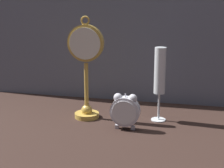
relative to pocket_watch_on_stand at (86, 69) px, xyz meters
name	(u,v)px	position (x,y,z in m)	size (l,w,h in m)	color
ground_plane	(106,130)	(0.09, -0.10, -0.17)	(4.00, 4.00, 0.00)	black
fabric_backdrop_drape	(127,15)	(0.09, 0.23, 0.16)	(1.23, 0.01, 0.65)	slate
pocket_watch_on_stand	(86,69)	(0.00, 0.00, 0.00)	(0.12, 0.08, 0.34)	gold
alarm_clock_twin_bell	(125,110)	(0.15, -0.07, -0.10)	(0.09, 0.03, 0.11)	silver
champagne_flute	(160,76)	(0.24, 0.03, -0.02)	(0.05, 0.05, 0.24)	silver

